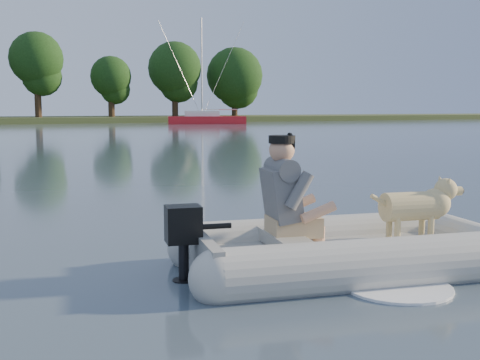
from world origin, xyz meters
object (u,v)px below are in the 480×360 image
man (284,191)px  sailboat (206,119)px  dinghy (354,207)px  dog (410,211)px

man → sailboat: size_ratio=0.11×
dinghy → man: (-0.74, 0.17, 0.20)m
dog → sailboat: size_ratio=0.10×
dog → sailboat: sailboat is taller
man → dog: bearing=0.0°
dinghy → sailboat: size_ratio=0.48×
dinghy → man: 0.78m
man → sailboat: (18.47, 49.98, -0.39)m
dog → sailboat: (17.03, 50.21, -0.11)m
dog → dinghy: bearing=-175.4°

